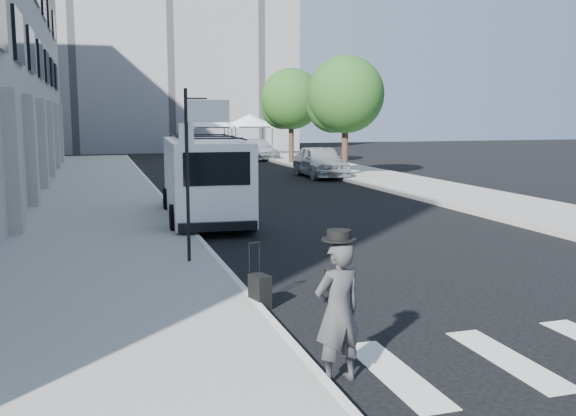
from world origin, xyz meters
TOP-DOWN VIEW (x-y plane):
  - ground at (0.00, 0.00)m, footprint 120.00×120.00m
  - sidewalk_left at (-4.25, 16.00)m, footprint 4.50×48.00m
  - sidewalk_right at (9.00, 20.00)m, footprint 4.00×56.00m
  - building_far at (2.00, 50.00)m, footprint 22.00×12.00m
  - sign_pole at (-2.36, 3.20)m, footprint 1.03×0.07m
  - tree_near at (7.50, 20.15)m, footprint 3.80×3.83m
  - tree_far at (7.50, 29.15)m, footprint 3.80×3.83m
  - tent_left at (4.00, 38.00)m, footprint 4.00×4.00m
  - tent_right at (7.20, 38.50)m, footprint 4.00×4.00m
  - businessman at (-1.75, -3.00)m, footprint 0.69×0.53m
  - briefcase at (-0.42, 0.82)m, footprint 0.20×0.45m
  - suitcase at (-1.90, 0.09)m, footprint 0.33×0.43m
  - cargo_van at (-1.26, 9.14)m, footprint 2.58×6.54m
  - parked_car_a at (6.61, 20.81)m, footprint 2.04×4.78m
  - parked_car_b at (6.80, 21.46)m, footprint 1.94×4.49m
  - parked_car_c at (6.80, 34.63)m, footprint 2.41×5.08m

SIDE VIEW (x-z plane):
  - ground at x=0.00m, z-range 0.00..0.00m
  - sidewalk_left at x=-4.25m, z-range 0.00..0.15m
  - sidewalk_right at x=9.00m, z-range 0.00..0.15m
  - briefcase at x=-0.42m, z-range 0.00..0.34m
  - suitcase at x=-1.90m, z-range -0.25..0.82m
  - parked_car_c at x=6.80m, z-range 0.00..1.43m
  - parked_car_b at x=6.80m, z-range 0.00..1.44m
  - parked_car_a at x=6.61m, z-range 0.00..1.61m
  - businessman at x=-1.75m, z-range 0.00..1.70m
  - cargo_van at x=-1.26m, z-range 0.04..2.45m
  - sign_pole at x=-2.36m, z-range 0.90..4.40m
  - tent_left at x=4.00m, z-range 1.11..4.31m
  - tent_right at x=7.20m, z-range 1.11..4.31m
  - tree_near at x=7.50m, z-range 0.96..6.99m
  - tree_far at x=7.50m, z-range 0.96..6.99m
  - building_far at x=2.00m, z-range 0.00..25.00m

